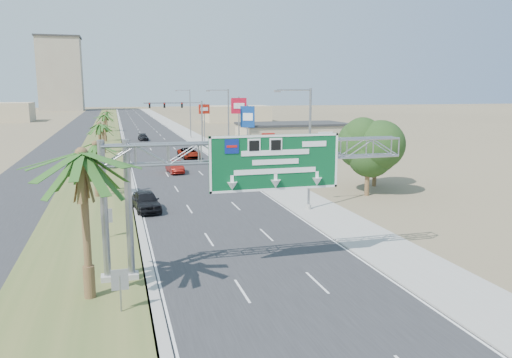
{
  "coord_description": "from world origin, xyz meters",
  "views": [
    {
      "loc": [
        -7.7,
        -15.65,
        9.81
      ],
      "look_at": [
        0.89,
        14.68,
        4.2
      ],
      "focal_mm": 35.0,
      "sensor_mm": 36.0,
      "label": 1
    }
  ],
  "objects": [
    {
      "name": "palm_row_f",
      "position": [
        -9.5,
        110.0,
        4.71
      ],
      "size": [
        3.99,
        3.99,
        5.75
      ],
      "color": "brown",
      "rests_on": "ground"
    },
    {
      "name": "pole_sign_blue",
      "position": [
        10.5,
        53.02,
        5.81
      ],
      "size": [
        1.96,
        1.04,
        7.83
      ],
      "color": "gray",
      "rests_on": "ground"
    },
    {
      "name": "car_left_lane",
      "position": [
        -5.5,
        25.35,
        0.83
      ],
      "size": [
        2.43,
        5.03,
        1.65
      ],
      "primitive_type": "imported",
      "rotation": [
        0.0,
        0.0,
        0.1
      ],
      "color": "black",
      "rests_on": "ground"
    },
    {
      "name": "palm_row_e",
      "position": [
        -9.5,
        85.0,
        5.09
      ],
      "size": [
        3.99,
        3.99,
        6.15
      ],
      "color": "brown",
      "rests_on": "ground"
    },
    {
      "name": "palm_row_d",
      "position": [
        -9.5,
        66.0,
        4.42
      ],
      "size": [
        3.99,
        3.99,
        5.45
      ],
      "color": "brown",
      "rests_on": "ground"
    },
    {
      "name": "car_far",
      "position": [
        -2.37,
        85.43,
        0.64
      ],
      "size": [
        2.04,
        4.51,
        1.28
      ],
      "primitive_type": "imported",
      "rotation": [
        0.0,
        0.0,
        0.06
      ],
      "color": "black",
      "rests_on": "ground"
    },
    {
      "name": "road",
      "position": [
        0.0,
        110.0,
        0.01
      ],
      "size": [
        12.0,
        300.0,
        0.02
      ],
      "primitive_type": "cube",
      "color": "#28282B",
      "rests_on": "ground"
    },
    {
      "name": "tower_distant",
      "position": [
        -32.0,
        250.0,
        17.5
      ],
      "size": [
        20.0,
        16.0,
        35.0
      ],
      "primitive_type": "cube",
      "color": "gray",
      "rests_on": "ground"
    },
    {
      "name": "store_building",
      "position": [
        22.0,
        66.0,
        2.0
      ],
      "size": [
        18.0,
        10.0,
        4.0
      ],
      "primitive_type": "cube",
      "color": "tan",
      "rests_on": "ground"
    },
    {
      "name": "ground",
      "position": [
        0.0,
        0.0,
        0.0
      ],
      "size": [
        600.0,
        600.0,
        0.0
      ],
      "primitive_type": "plane",
      "color": "#8C7A59",
      "rests_on": "ground"
    },
    {
      "name": "median_signback_b",
      "position": [
        -8.5,
        18.0,
        1.45
      ],
      "size": [
        0.75,
        0.08,
        2.08
      ],
      "color": "gray",
      "rests_on": "ground"
    },
    {
      "name": "streetlight_far",
      "position": [
        7.3,
        88.0,
        4.69
      ],
      "size": [
        3.27,
        0.44,
        10.0
      ],
      "color": "gray",
      "rests_on": "ground"
    },
    {
      "name": "palm_row_c",
      "position": [
        -9.5,
        48.0,
        5.66
      ],
      "size": [
        3.99,
        3.99,
        6.75
      ],
      "color": "brown",
      "rests_on": "ground"
    },
    {
      "name": "signal_mast",
      "position": [
        5.17,
        71.97,
        4.85
      ],
      "size": [
        10.28,
        0.71,
        8.0
      ],
      "color": "gray",
      "rests_on": "ground"
    },
    {
      "name": "oak_near",
      "position": [
        15.0,
        26.0,
        4.53
      ],
      "size": [
        4.5,
        4.5,
        6.8
      ],
      "color": "brown",
      "rests_on": "ground"
    },
    {
      "name": "sign_gantry",
      "position": [
        -1.06,
        9.93,
        6.06
      ],
      "size": [
        16.75,
        1.24,
        7.5
      ],
      "color": "gray",
      "rests_on": "ground"
    },
    {
      "name": "pole_sign_red_far",
      "position": [
        9.0,
        79.92,
        5.78
      ],
      "size": [
        2.2,
        0.86,
        7.38
      ],
      "color": "gray",
      "rests_on": "ground"
    },
    {
      "name": "car_mid_lane",
      "position": [
        -0.96,
        44.05,
        0.73
      ],
      "size": [
        1.91,
        4.56,
        1.46
      ],
      "primitive_type": "imported",
      "rotation": [
        0.0,
        0.0,
        0.08
      ],
      "color": "maroon",
      "rests_on": "ground"
    },
    {
      "name": "oak_far",
      "position": [
        18.0,
        30.0,
        3.82
      ],
      "size": [
        3.5,
        3.5,
        5.6
      ],
      "color": "brown",
      "rests_on": "ground"
    },
    {
      "name": "car_right_lane",
      "position": [
        2.61,
        56.81,
        0.75
      ],
      "size": [
        3.1,
        5.63,
        1.49
      ],
      "primitive_type": "imported",
      "rotation": [
        0.0,
        0.0,
        0.12
      ],
      "color": "gray",
      "rests_on": "ground"
    },
    {
      "name": "streetlight_near",
      "position": [
        7.3,
        22.0,
        4.69
      ],
      "size": [
        3.27,
        0.44,
        10.0
      ],
      "color": "gray",
      "rests_on": "ground"
    },
    {
      "name": "median_signback_a",
      "position": [
        -7.8,
        6.0,
        1.45
      ],
      "size": [
        0.75,
        0.08,
        2.08
      ],
      "color": "gray",
      "rests_on": "ground"
    },
    {
      "name": "pole_sign_red_near",
      "position": [
        10.88,
        59.73,
        6.98
      ],
      "size": [
        2.41,
        0.4,
        8.88
      ],
      "color": "gray",
      "rests_on": "ground"
    },
    {
      "name": "streetlight_mid",
      "position": [
        7.3,
        52.0,
        4.69
      ],
      "size": [
        3.27,
        0.44,
        10.0
      ],
      "color": "gray",
      "rests_on": "ground"
    },
    {
      "name": "palm_near",
      "position": [
        -9.2,
        8.0,
        6.93
      ],
      "size": [
        5.7,
        5.7,
        8.35
      ],
      "color": "brown",
      "rests_on": "ground"
    },
    {
      "name": "median_grass",
      "position": [
        -10.0,
        110.0,
        0.06
      ],
      "size": [
        7.0,
        300.0,
        0.12
      ],
      "primitive_type": "cube",
      "color": "#465C28",
      "rests_on": "ground"
    },
    {
      "name": "building_distant_right",
      "position": [
        30.0,
        140.0,
        2.5
      ],
      "size": [
        20.0,
        12.0,
        5.0
      ],
      "primitive_type": "cube",
      "color": "tan",
      "rests_on": "ground"
    },
    {
      "name": "opposing_road",
      "position": [
        -17.0,
        110.0,
        0.01
      ],
      "size": [
        8.0,
        300.0,
        0.02
      ],
      "primitive_type": "cube",
      "color": "#28282B",
      "rests_on": "ground"
    },
    {
      "name": "palm_row_b",
      "position": [
        -9.5,
        32.0,
        4.9
      ],
      "size": [
        3.99,
        3.99,
        5.95
      ],
      "color": "brown",
      "rests_on": "ground"
    },
    {
      "name": "sidewalk_right",
      "position": [
        8.5,
        110.0,
        0.05
      ],
      "size": [
        4.0,
        300.0,
        0.1
      ],
      "primitive_type": "cube",
      "color": "#9E9B93",
      "rests_on": "ground"
    }
  ]
}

